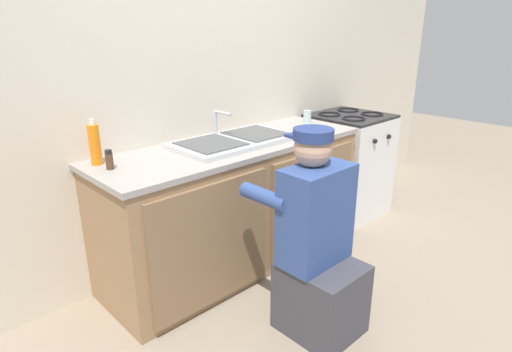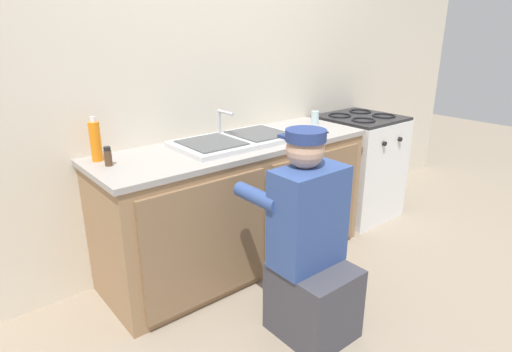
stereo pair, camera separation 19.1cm
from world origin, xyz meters
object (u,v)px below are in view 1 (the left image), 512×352
plumber_person (317,251)px  water_glass (307,117)px  soap_bottle_orange (95,144)px  spice_bottle_pepper (109,160)px  cell_phone (312,130)px  stove_range (347,164)px  sink_double_basin (234,140)px

plumber_person → water_glass: 1.35m
soap_bottle_orange → spice_bottle_pepper: soap_bottle_orange is taller
spice_bottle_pepper → water_glass: spice_bottle_pepper is taller
spice_bottle_pepper → cell_phone: bearing=-7.4°
cell_phone → stove_range: bearing=11.1°
soap_bottle_orange → plumber_person: bearing=-55.3°
stove_range → plumber_person: bearing=-150.5°
sink_double_basin → stove_range: 1.36m
spice_bottle_pepper → cell_phone: size_ratio=0.75×
plumber_person → water_glass: plumber_person is taller
plumber_person → water_glass: size_ratio=11.04×
plumber_person → water_glass: (0.93, 0.87, 0.45)m
stove_range → cell_phone: 0.80m
soap_bottle_orange → water_glass: 1.63m
spice_bottle_pepper → water_glass: 1.61m
plumber_person → soap_bottle_orange: soap_bottle_orange is taller
plumber_person → cell_phone: (0.77, 0.68, 0.40)m
sink_double_basin → plumber_person: (-0.14, -0.81, -0.42)m
sink_double_basin → plumber_person: bearing=-99.9°
stove_range → cell_phone: size_ratio=6.28×
sink_double_basin → soap_bottle_orange: soap_bottle_orange is taller
stove_range → soap_bottle_orange: 2.19m
sink_double_basin → spice_bottle_pepper: bearing=176.1°
water_glass → sink_double_basin: bearing=-175.9°
plumber_person → soap_bottle_orange: size_ratio=4.42×
stove_range → spice_bottle_pepper: (-2.10, 0.06, 0.47)m
soap_bottle_orange → cell_phone: size_ratio=1.79×
sink_double_basin → water_glass: size_ratio=8.00×
cell_phone → spice_bottle_pepper: bearing=172.6°
stove_range → water_glass: bearing=173.2°
sink_double_basin → cell_phone: sink_double_basin is taller
soap_bottle_orange → water_glass: size_ratio=2.50×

